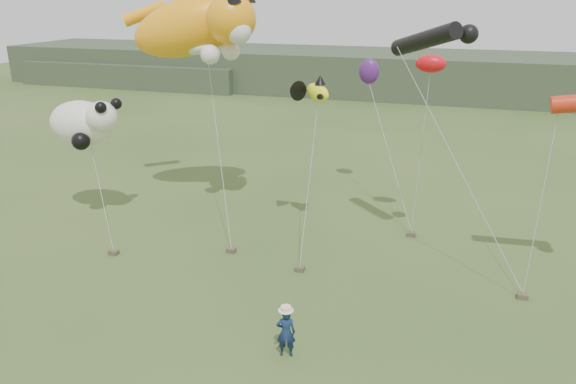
% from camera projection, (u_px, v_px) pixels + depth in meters
% --- Properties ---
extents(ground, '(120.00, 120.00, 0.00)m').
position_uv_depth(ground, '(261.00, 344.00, 16.28)').
color(ground, '#385123').
rests_on(ground, ground).
extents(headland, '(90.00, 13.00, 4.00)m').
position_uv_depth(headland, '(387.00, 74.00, 56.62)').
color(headland, '#2D3D28').
rests_on(headland, ground).
extents(festival_attendant, '(0.61, 0.47, 1.47)m').
position_uv_depth(festival_attendant, '(286.00, 332.00, 15.53)').
color(festival_attendant, '#132448').
rests_on(festival_attendant, ground).
extents(sandbag_anchors, '(15.26, 5.60, 0.18)m').
position_uv_depth(sandbag_anchors, '(311.00, 259.00, 21.28)').
color(sandbag_anchors, brown).
rests_on(sandbag_anchors, ground).
extents(cat_kite, '(7.24, 4.35, 3.81)m').
position_uv_depth(cat_kite, '(202.00, 25.00, 23.98)').
color(cat_kite, '#FF9D11').
rests_on(cat_kite, ground).
extents(fish_kite, '(2.20, 1.44, 1.06)m').
position_uv_depth(fish_kite, '(309.00, 91.00, 21.75)').
color(fish_kite, '#F1F919').
rests_on(fish_kite, ground).
extents(tube_kites, '(8.64, 3.30, 2.80)m').
position_uv_depth(tube_kites, '(509.00, 65.00, 18.36)').
color(tube_kites, black).
rests_on(tube_kites, ground).
extents(panda_kite, '(3.45, 2.23, 2.14)m').
position_uv_depth(panda_kite, '(85.00, 123.00, 24.13)').
color(panda_kite, white).
rests_on(panda_kite, ground).
extents(misc_kites, '(4.21, 5.16, 1.92)m').
position_uv_depth(misc_kites, '(391.00, 69.00, 24.59)').
color(misc_kites, red).
rests_on(misc_kites, ground).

